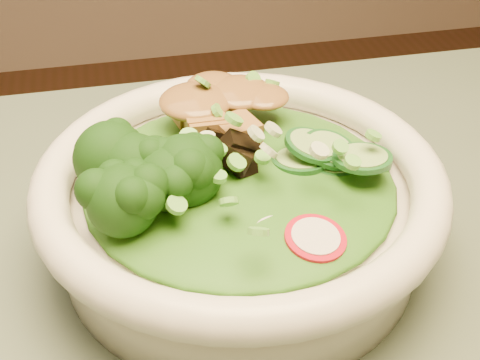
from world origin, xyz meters
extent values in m
cylinder|color=black|center=(0.55, 0.35, 0.36)|extent=(0.06, 0.06, 0.72)
cylinder|color=white|center=(0.17, 0.14, 0.78)|extent=(0.24, 0.24, 0.05)
torus|color=white|center=(0.17, 0.14, 0.81)|extent=(0.26, 0.26, 0.03)
ellipsoid|color=#235712|center=(0.17, 0.14, 0.81)|extent=(0.20, 0.20, 0.02)
ellipsoid|color=brown|center=(0.16, 0.21, 0.83)|extent=(0.07, 0.05, 0.02)
camera|label=1|loc=(0.09, -0.19, 1.06)|focal=50.00mm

